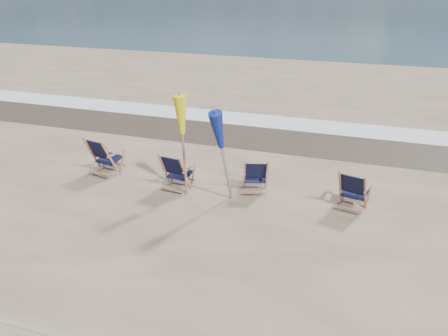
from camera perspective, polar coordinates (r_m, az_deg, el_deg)
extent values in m
cube|color=silver|center=(15.28, 7.00, 5.97)|extent=(200.00, 1.40, 0.01)
cube|color=#42362A|center=(13.89, 5.79, 4.12)|extent=(200.00, 2.60, 0.00)
cylinder|color=#AC6F4D|center=(9.85, -5.29, 2.66)|extent=(0.06, 0.06, 2.32)
cone|color=yellow|center=(9.62, -5.45, 6.46)|extent=(0.30, 0.30, 0.85)
cylinder|color=#A5A5AD|center=(9.37, 0.03, 1.50)|extent=(0.06, 0.06, 2.29)
cone|color=navy|center=(9.13, 0.03, 5.37)|extent=(0.30, 0.30, 0.85)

